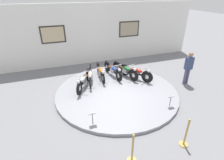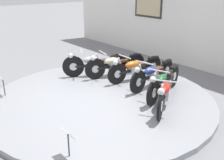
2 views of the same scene
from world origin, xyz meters
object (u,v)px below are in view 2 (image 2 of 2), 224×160
Objects in this scene: motorcycle_blue at (152,74)px; motorcycle_red at (165,91)px; motorcycle_silver at (94,63)px; motorcycle_orange at (135,68)px; motorcycle_green at (164,82)px; info_placard_front_left at (3,82)px; motorcycle_cream at (115,64)px; info_placard_front_centre at (68,137)px.

motorcycle_blue is 1.14× the size of motorcycle_red.
motorcycle_orange is (1.04, 0.70, -0.02)m from motorcycle_silver.
motorcycle_green reaches higher than motorcycle_orange.
motorcycle_orange is at bearing 169.18° from motorcycle_green.
info_placard_front_left is (-1.26, -3.34, -0.01)m from motorcycle_orange.
info_placard_front_centre is at bearing -50.43° from motorcycle_cream.
motorcycle_red is (0.42, -0.45, -0.00)m from motorcycle_green.
motorcycle_silver is 0.91× the size of motorcycle_orange.
info_placard_front_centre is (1.94, -3.34, -0.01)m from motorcycle_orange.
info_placard_front_left is at bearing -138.46° from motorcycle_red.
info_placard_front_left and info_placard_front_centre have the same top height.
motorcycle_cream is 4.01m from info_placard_front_centre.
motorcycle_green is at bearing 101.67° from info_placard_front_centre.
motorcycle_green is 3.71× the size of info_placard_front_centre.
motorcycle_red is 3.98m from info_placard_front_left.
motorcycle_green is (1.92, 0.00, 0.00)m from motorcycle_cream.
motorcycle_green is (1.30, -0.25, 0.01)m from motorcycle_orange.
info_placard_front_centre is at bearing -78.33° from motorcycle_green.
motorcycle_cream is 2.38m from motorcycle_red.
motorcycle_cream is at bearing -179.96° from motorcycle_green.
motorcycle_silver is at bearing 138.43° from info_placard_front_centre.
motorcycle_cream is at bearing 46.56° from motorcycle_silver.
motorcycle_green reaches higher than motorcycle_cream.
info_placard_front_left is at bearing 180.00° from info_placard_front_centre.
motorcycle_red is 3.34× the size of info_placard_front_centre.
motorcycle_blue is at bearing 22.07° from motorcycle_silver.
motorcycle_orange is 1.00× the size of motorcycle_blue.
motorcycle_cream is at bearing 78.26° from info_placard_front_left.
motorcycle_silver is 3.48× the size of info_placard_front_centre.
motorcycle_red reaches higher than info_placard_front_left.
info_placard_front_centre is at bearing -41.57° from motorcycle_silver.
motorcycle_silver is 0.92× the size of motorcycle_cream.
motorcycle_cream is 3.79× the size of info_placard_front_centre.
info_placard_front_centre is (0.64, -3.09, -0.02)m from motorcycle_green.
motorcycle_red is 2.65m from info_placard_front_centre.
motorcycle_orange reaches higher than info_placard_front_left.
motorcycle_cream is 1.02× the size of motorcycle_green.
motorcycle_silver is at bearing 180.00° from motorcycle_red.
motorcycle_cream reaches higher than info_placard_front_left.
motorcycle_cream is 0.99× the size of motorcycle_blue.
motorcycle_silver is 3.48× the size of info_placard_front_left.
motorcycle_red is (2.34, -0.45, -0.00)m from motorcycle_cream.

